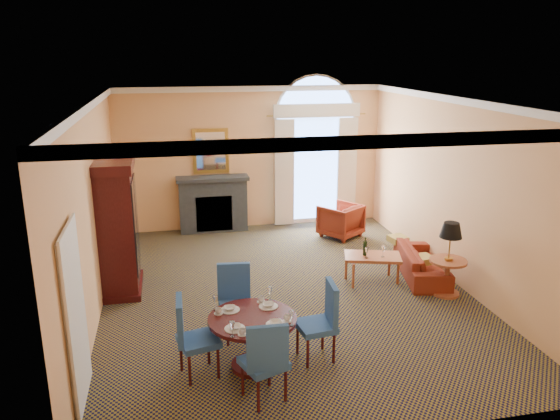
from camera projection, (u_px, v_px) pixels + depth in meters
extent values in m
plane|color=black|center=(286.00, 291.00, 9.27)|extent=(7.50, 7.50, 0.00)
cube|color=#F6B675|center=(251.00, 158.00, 12.35)|extent=(6.00, 0.04, 3.20)
cube|color=#F6B675|center=(93.00, 211.00, 8.23)|extent=(0.04, 7.50, 3.20)
cube|color=#F6B675|center=(456.00, 191.00, 9.41)|extent=(0.04, 7.50, 3.20)
cube|color=white|center=(287.00, 100.00, 8.38)|extent=(6.00, 7.50, 0.04)
cube|color=white|center=(287.00, 104.00, 8.39)|extent=(6.00, 7.50, 0.12)
cube|color=white|center=(76.00, 318.00, 6.15)|extent=(0.08, 0.90, 2.06)
cube|color=#343A3D|center=(213.00, 205.00, 12.26)|extent=(1.50, 0.40, 1.20)
cube|color=#343A3D|center=(212.00, 178.00, 12.06)|extent=(1.60, 0.46, 0.08)
cube|color=gold|center=(211.00, 151.00, 12.09)|extent=(0.80, 0.04, 1.00)
cube|color=white|center=(211.00, 151.00, 12.07)|extent=(0.64, 0.02, 0.84)
cube|color=white|center=(315.00, 171.00, 12.72)|extent=(1.90, 0.04, 2.50)
cube|color=#8BAFE9|center=(315.00, 171.00, 12.71)|extent=(1.70, 0.02, 2.30)
cylinder|color=white|center=(316.00, 117.00, 12.37)|extent=(1.90, 0.04, 1.90)
cube|color=beige|center=(284.00, 173.00, 12.46)|extent=(0.45, 0.06, 2.45)
cube|color=beige|center=(347.00, 170.00, 12.76)|extent=(0.45, 0.06, 2.45)
cube|color=beige|center=(317.00, 110.00, 12.22)|extent=(2.00, 0.08, 0.30)
cube|color=#330B0B|center=(118.00, 231.00, 9.06)|extent=(0.57, 1.04, 2.09)
cube|color=#330B0B|center=(112.00, 165.00, 8.75)|extent=(0.65, 1.15, 0.17)
cube|color=#330B0B|center=(123.00, 286.00, 9.34)|extent=(0.65, 1.15, 0.10)
cylinder|color=#330B0B|center=(252.00, 319.00, 6.86)|extent=(1.13, 1.13, 0.05)
cylinder|color=#330B0B|center=(253.00, 344.00, 6.96)|extent=(0.15, 0.15, 0.66)
cylinder|color=#330B0B|center=(253.00, 365.00, 7.04)|extent=(0.56, 0.56, 0.06)
cylinder|color=silver|center=(268.00, 306.00, 7.13)|extent=(0.25, 0.25, 0.01)
imported|color=silver|center=(268.00, 305.00, 7.13)|extent=(0.15, 0.15, 0.04)
imported|color=silver|center=(261.00, 299.00, 7.26)|extent=(0.09, 0.09, 0.07)
cylinder|color=silver|center=(230.00, 310.00, 7.04)|extent=(0.25, 0.25, 0.01)
imported|color=silver|center=(230.00, 308.00, 7.03)|extent=(0.15, 0.15, 0.04)
imported|color=silver|center=(218.00, 311.00, 6.93)|extent=(0.09, 0.09, 0.07)
cylinder|color=silver|center=(235.00, 329.00, 6.56)|extent=(0.25, 0.25, 0.01)
imported|color=silver|center=(235.00, 327.00, 6.55)|extent=(0.15, 0.15, 0.04)
imported|color=silver|center=(242.00, 332.00, 6.42)|extent=(0.09, 0.09, 0.07)
cylinder|color=silver|center=(276.00, 324.00, 6.66)|extent=(0.25, 0.25, 0.01)
imported|color=silver|center=(276.00, 323.00, 6.65)|extent=(0.15, 0.15, 0.04)
imported|color=silver|center=(287.00, 318.00, 6.74)|extent=(0.09, 0.09, 0.07)
cube|color=#254F91|center=(238.00, 307.00, 7.65)|extent=(0.50, 0.50, 0.08)
cube|color=#254F91|center=(234.00, 281.00, 7.76)|extent=(0.47, 0.12, 0.56)
cylinder|color=#330B0B|center=(248.00, 316.00, 7.94)|extent=(0.04, 0.04, 0.43)
cylinder|color=#330B0B|center=(223.00, 319.00, 7.85)|extent=(0.04, 0.04, 0.43)
cylinder|color=#330B0B|center=(254.00, 328.00, 7.60)|extent=(0.04, 0.04, 0.43)
cylinder|color=#330B0B|center=(228.00, 332.00, 7.51)|extent=(0.04, 0.04, 0.43)
cube|color=#254F91|center=(264.00, 363.00, 6.29)|extent=(0.60, 0.60, 0.08)
cube|color=#254F91|center=(268.00, 349.00, 6.00)|extent=(0.47, 0.09, 0.56)
cylinder|color=#330B0B|center=(258.00, 395.00, 6.12)|extent=(0.04, 0.04, 0.43)
cylinder|color=#330B0B|center=(286.00, 385.00, 6.30)|extent=(0.04, 0.04, 0.43)
cylinder|color=#330B0B|center=(243.00, 379.00, 6.41)|extent=(0.04, 0.04, 0.43)
cylinder|color=#330B0B|center=(269.00, 370.00, 6.60)|extent=(0.04, 0.04, 0.43)
cube|color=#254F91|center=(316.00, 326.00, 7.13)|extent=(0.52, 0.52, 0.08)
cube|color=#254F91|center=(332.00, 303.00, 7.10)|extent=(0.10, 0.47, 0.56)
cylinder|color=#330B0B|center=(334.00, 348.00, 7.09)|extent=(0.04, 0.04, 0.43)
cylinder|color=#330B0B|center=(323.00, 335.00, 7.42)|extent=(0.04, 0.04, 0.43)
cylinder|color=#330B0B|center=(308.00, 353.00, 6.97)|extent=(0.04, 0.04, 0.43)
cylinder|color=#330B0B|center=(298.00, 339.00, 7.31)|extent=(0.04, 0.04, 0.43)
cube|color=#254F91|center=(199.00, 341.00, 6.76)|extent=(0.57, 0.57, 0.08)
cube|color=#254F91|center=(180.00, 321.00, 6.63)|extent=(0.08, 0.47, 0.56)
cylinder|color=#330B0B|center=(181.00, 355.00, 6.92)|extent=(0.04, 0.04, 0.43)
cylinder|color=#330B0B|center=(190.00, 370.00, 6.60)|extent=(0.04, 0.04, 0.43)
cylinder|color=#330B0B|center=(209.00, 349.00, 7.07)|extent=(0.04, 0.04, 0.43)
cylinder|color=#330B0B|center=(218.00, 363.00, 6.76)|extent=(0.04, 0.04, 0.43)
imported|color=maroon|center=(422.00, 262.00, 9.86)|extent=(1.02, 1.84, 0.51)
imported|color=maroon|center=(340.00, 220.00, 11.93)|extent=(1.10, 1.11, 0.73)
cube|color=#AE5734|center=(372.00, 257.00, 9.55)|extent=(1.08, 0.79, 0.05)
cylinder|color=#AE5734|center=(353.00, 276.00, 9.35)|extent=(0.05, 0.05, 0.43)
cylinder|color=#AE5734|center=(398.00, 272.00, 9.51)|extent=(0.05, 0.05, 0.43)
cylinder|color=#AE5734|center=(346.00, 268.00, 9.72)|extent=(0.05, 0.05, 0.43)
cylinder|color=#AE5734|center=(389.00, 264.00, 9.88)|extent=(0.05, 0.05, 0.43)
cylinder|color=#AE5734|center=(448.00, 261.00, 9.00)|extent=(0.62, 0.62, 0.04)
cylinder|color=#AE5734|center=(447.00, 278.00, 9.08)|extent=(0.08, 0.08, 0.58)
cylinder|color=#AE5734|center=(445.00, 293.00, 9.16)|extent=(0.45, 0.45, 0.04)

